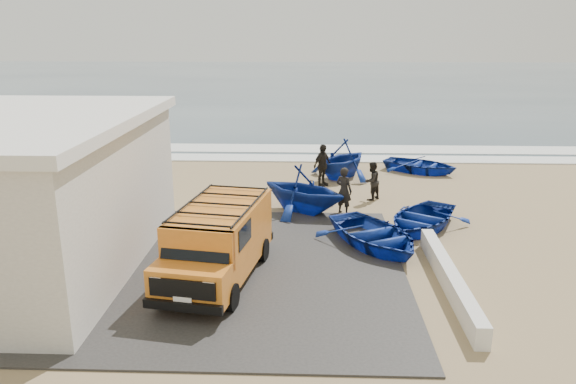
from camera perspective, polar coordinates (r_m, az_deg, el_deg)
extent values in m
plane|color=#9E855C|center=(17.80, -2.20, -5.24)|extent=(160.00, 160.00, 0.00)
cube|color=#373532|center=(16.24, -9.85, -7.58)|extent=(12.00, 10.00, 0.05)
cube|color=#385166|center=(72.82, 1.14, 11.14)|extent=(180.00, 88.00, 0.01)
cube|color=white|center=(29.27, -0.45, 3.46)|extent=(180.00, 1.60, 0.06)
cube|color=white|center=(31.71, -0.25, 4.44)|extent=(180.00, 2.20, 0.04)
cube|color=black|center=(17.19, -14.32, 2.55)|extent=(0.08, 0.70, 0.90)
cube|color=silver|center=(15.34, 16.08, -8.46)|extent=(0.35, 6.00, 0.55)
cube|color=orange|center=(15.36, -6.76, -4.32)|extent=(2.49, 4.09, 1.62)
cube|color=orange|center=(13.47, -9.91, -9.21)|extent=(1.99, 1.19, 0.88)
cube|color=black|center=(13.56, -9.36, -5.40)|extent=(1.75, 0.62, 0.70)
cube|color=black|center=(13.05, -10.68, -9.66)|extent=(1.58, 0.35, 0.44)
cube|color=black|center=(13.21, -10.63, -11.36)|extent=(1.90, 0.46, 0.22)
cube|color=black|center=(15.03, -6.93, -1.21)|extent=(2.35, 3.78, 0.06)
cylinder|color=black|center=(14.31, -12.54, -9.74)|extent=(0.33, 0.71, 0.69)
cylinder|color=black|center=(16.88, -8.33, -5.39)|extent=(0.33, 0.71, 0.69)
cylinder|color=black|center=(13.72, -5.76, -10.60)|extent=(0.33, 0.71, 0.69)
cylinder|color=black|center=(16.39, -2.55, -5.91)|extent=(0.33, 0.71, 0.69)
imported|color=#133299|center=(17.60, 8.75, -4.28)|extent=(4.27, 4.75, 0.81)
imported|color=#133299|center=(19.45, 13.36, -2.60)|extent=(4.22, 4.52, 0.76)
imported|color=#133299|center=(20.48, 1.56, 0.30)|extent=(4.42, 4.29, 1.78)
imported|color=#133299|center=(25.44, 5.51, 3.39)|extent=(4.32, 4.42, 1.77)
imported|color=#133299|center=(27.16, 13.29, 2.71)|extent=(4.24, 3.91, 0.72)
imported|color=black|center=(20.44, 5.70, 0.14)|extent=(0.76, 0.70, 1.75)
imported|color=black|center=(22.29, 8.51, 1.11)|extent=(0.93, 0.94, 1.53)
imported|color=black|center=(24.03, 3.50, 2.73)|extent=(1.02, 1.10, 1.82)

